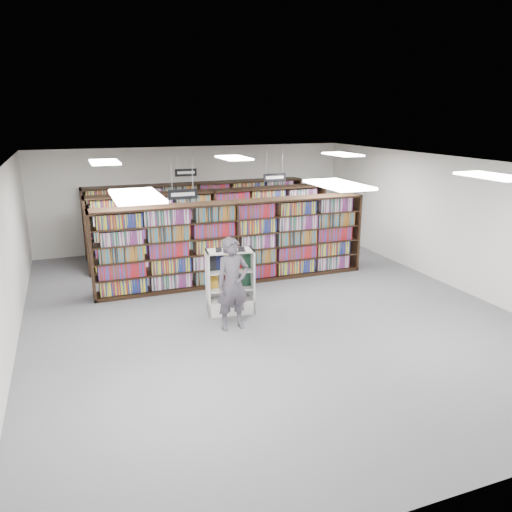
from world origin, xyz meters
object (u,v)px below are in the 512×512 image
object	(u,v)px
bookshelf_row_near	(235,243)
endcap_display	(230,291)
shopper	(233,284)
open_book	(230,249)

from	to	relation	value
bookshelf_row_near	endcap_display	bearing A→B (deg)	-111.77
bookshelf_row_near	shopper	world-z (taller)	bookshelf_row_near
bookshelf_row_near	shopper	distance (m)	2.86
open_book	shopper	xyz separation A→B (m)	(-0.22, -0.83, -0.50)
bookshelf_row_near	open_book	xyz separation A→B (m)	(-0.73, -1.87, 0.39)
shopper	open_book	bearing A→B (deg)	69.42
bookshelf_row_near	endcap_display	distance (m)	2.07
endcap_display	shopper	xyz separation A→B (m)	(-0.21, -0.86, 0.47)
bookshelf_row_near	open_book	size ratio (longest dim) A/B	10.13
endcap_display	shopper	distance (m)	1.00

